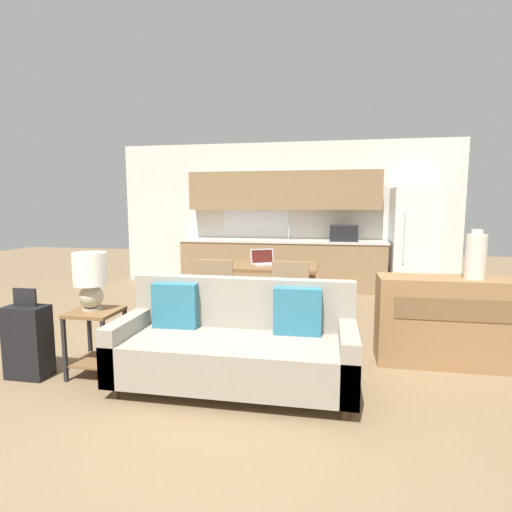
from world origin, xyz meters
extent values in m
plane|color=#7F6647|center=(0.00, 0.00, 0.00)|extent=(20.00, 20.00, 0.00)
cube|color=silver|center=(0.00, 4.63, 1.35)|extent=(6.40, 0.06, 2.70)
cube|color=white|center=(-0.53, 4.59, 1.63)|extent=(1.26, 0.01, 1.06)
cube|color=#8E704C|center=(0.00, 4.29, 0.43)|extent=(3.70, 0.62, 0.86)
cube|color=silver|center=(0.00, 4.29, 0.88)|extent=(3.73, 0.65, 0.04)
cube|color=#B2B5B7|center=(0.11, 4.24, 0.90)|extent=(0.48, 0.36, 0.01)
cylinder|color=#B7BABC|center=(0.11, 4.41, 1.02)|extent=(0.02, 0.02, 0.24)
cube|color=#8E704C|center=(0.00, 4.43, 1.80)|extent=(3.52, 0.34, 0.70)
cube|color=black|center=(1.11, 4.24, 1.04)|extent=(0.48, 0.36, 0.28)
cube|color=white|center=(2.28, 4.22, 0.92)|extent=(0.73, 0.72, 1.83)
cylinder|color=silver|center=(2.06, 3.84, 1.01)|extent=(0.02, 0.02, 0.82)
cube|color=brown|center=(0.03, 2.13, 0.74)|extent=(1.36, 0.88, 0.04)
cylinder|color=brown|center=(-0.59, 1.75, 0.36)|extent=(0.05, 0.05, 0.72)
cylinder|color=brown|center=(0.66, 1.75, 0.36)|extent=(0.05, 0.05, 0.72)
cylinder|color=brown|center=(-0.59, 2.51, 0.36)|extent=(0.05, 0.05, 0.72)
cylinder|color=brown|center=(0.66, 2.51, 0.36)|extent=(0.05, 0.05, 0.72)
cylinder|color=#3D2D1E|center=(-0.80, -0.21, 0.05)|extent=(0.05, 0.05, 0.10)
cylinder|color=#3D2D1E|center=(0.99, -0.21, 0.05)|extent=(0.05, 0.05, 0.10)
cylinder|color=#3D2D1E|center=(-0.80, 0.43, 0.05)|extent=(0.05, 0.05, 0.10)
cylinder|color=#3D2D1E|center=(0.99, 0.43, 0.05)|extent=(0.05, 0.05, 0.10)
cube|color=gray|center=(0.09, 0.11, 0.27)|extent=(1.99, 0.80, 0.34)
cube|color=gray|center=(0.09, 0.44, 0.49)|extent=(1.99, 0.14, 0.79)
cube|color=gray|center=(-0.83, 0.11, 0.34)|extent=(0.14, 0.80, 0.48)
cube|color=gray|center=(1.02, 0.11, 0.34)|extent=(0.14, 0.80, 0.48)
cube|color=teal|center=(-0.49, 0.31, 0.64)|extent=(0.40, 0.13, 0.40)
cube|color=teal|center=(0.60, 0.31, 0.64)|extent=(0.40, 0.13, 0.40)
cube|color=brown|center=(-1.20, 0.18, 0.58)|extent=(0.41, 0.41, 0.03)
cube|color=brown|center=(-1.20, 0.18, 0.13)|extent=(0.37, 0.37, 0.02)
cube|color=#232326|center=(-1.38, -0.01, 0.28)|extent=(0.03, 0.03, 0.57)
cube|color=#232326|center=(-1.01, -0.01, 0.28)|extent=(0.03, 0.03, 0.57)
cube|color=#232326|center=(-1.38, 0.36, 0.28)|extent=(0.03, 0.03, 0.57)
cube|color=#232326|center=(-1.01, 0.36, 0.28)|extent=(0.03, 0.03, 0.57)
cylinder|color=#B2A893|center=(-1.23, 0.19, 0.61)|extent=(0.16, 0.16, 0.02)
sphere|color=#B2A893|center=(-1.23, 0.19, 0.72)|extent=(0.21, 0.21, 0.21)
cylinder|color=white|center=(-1.23, 0.19, 0.97)|extent=(0.29, 0.29, 0.29)
cube|color=olive|center=(1.97, 1.00, 0.42)|extent=(1.27, 0.43, 0.85)
cube|color=brown|center=(1.97, 0.78, 0.59)|extent=(1.01, 0.01, 0.20)
cylinder|color=beige|center=(2.19, 0.99, 1.06)|extent=(0.18, 0.18, 0.41)
cylinder|color=beige|center=(2.19, 0.99, 1.29)|extent=(0.10, 0.10, 0.05)
cube|color=#997A56|center=(0.47, 1.42, 0.43)|extent=(0.46, 0.46, 0.04)
cube|color=#997A56|center=(0.45, 1.23, 0.69)|extent=(0.40, 0.07, 0.48)
cylinder|color=black|center=(0.66, 1.58, 0.21)|extent=(0.03, 0.03, 0.41)
cylinder|color=black|center=(0.32, 1.61, 0.21)|extent=(0.03, 0.03, 0.41)
cylinder|color=black|center=(0.62, 1.24, 0.21)|extent=(0.03, 0.03, 0.41)
cylinder|color=black|center=(0.28, 1.27, 0.21)|extent=(0.03, 0.03, 0.41)
cube|color=#997A56|center=(-0.40, 1.42, 0.43)|extent=(0.45, 0.45, 0.04)
cube|color=#997A56|center=(-0.39, 1.23, 0.69)|extent=(0.40, 0.06, 0.48)
cylinder|color=black|center=(-0.25, 1.60, 0.21)|extent=(0.03, 0.03, 0.41)
cylinder|color=black|center=(-0.59, 1.58, 0.21)|extent=(0.03, 0.03, 0.41)
cylinder|color=black|center=(-0.22, 1.27, 0.21)|extent=(0.03, 0.03, 0.41)
cylinder|color=black|center=(-0.56, 1.24, 0.21)|extent=(0.03, 0.03, 0.41)
cube|color=#B7BABC|center=(0.04, 2.10, 0.77)|extent=(0.39, 0.35, 0.02)
cube|color=#B7BABC|center=(-0.02, 2.21, 0.86)|extent=(0.30, 0.20, 0.20)
cube|color=#4C1914|center=(-0.02, 2.20, 0.86)|extent=(0.27, 0.18, 0.17)
cube|color=black|center=(-1.76, 0.02, 0.32)|extent=(0.36, 0.22, 0.65)
cube|color=black|center=(-1.76, 0.02, 0.73)|extent=(0.22, 0.02, 0.16)
camera|label=1|loc=(0.85, -2.98, 1.53)|focal=28.00mm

